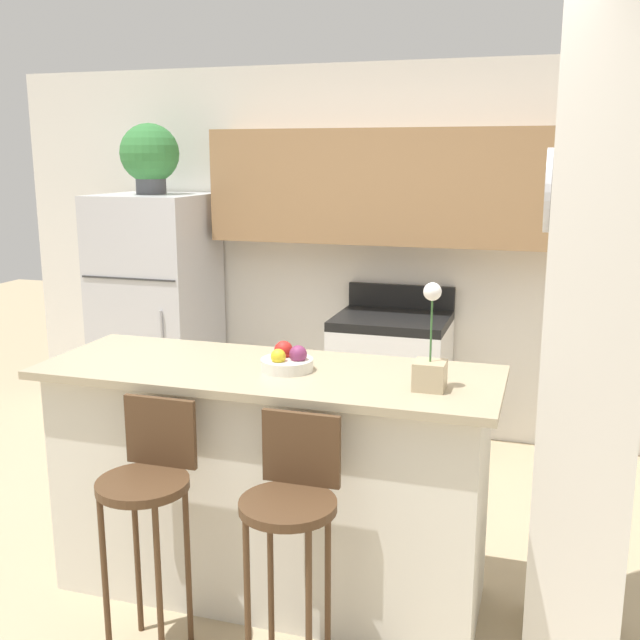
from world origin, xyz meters
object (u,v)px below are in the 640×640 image
(potted_plant_on_fridge, at_px, (150,156))
(fruit_bowl, at_px, (287,361))
(refrigerator, at_px, (157,312))
(bar_stool_left, at_px, (148,489))
(trash_bin, at_px, (220,418))
(bar_stool_right, at_px, (291,510))
(orchid_vase, at_px, (430,361))
(stove_range, at_px, (391,382))

(potted_plant_on_fridge, height_order, fruit_bowl, potted_plant_on_fridge)
(refrigerator, bearing_deg, bar_stool_left, -61.61)
(refrigerator, height_order, potted_plant_on_fridge, potted_plant_on_fridge)
(potted_plant_on_fridge, xyz_separation_m, trash_bin, (0.59, -0.26, -1.75))
(bar_stool_right, height_order, fruit_bowl, fruit_bowl)
(fruit_bowl, bearing_deg, trash_bin, 124.36)
(bar_stool_left, bearing_deg, potted_plant_on_fridge, 118.39)
(refrigerator, xyz_separation_m, potted_plant_on_fridge, (-0.00, 0.00, 1.10))
(bar_stool_right, xyz_separation_m, potted_plant_on_fridge, (-1.84, 2.32, 1.25))
(potted_plant_on_fridge, height_order, orchid_vase, potted_plant_on_fridge)
(refrigerator, distance_m, stove_range, 1.75)
(orchid_vase, bearing_deg, fruit_bowl, 172.09)
(stove_range, bearing_deg, bar_stool_left, -100.81)
(bar_stool_left, distance_m, potted_plant_on_fridge, 2.92)
(orchid_vase, bearing_deg, refrigerator, 140.28)
(potted_plant_on_fridge, bearing_deg, fruit_bowl, -47.56)
(orchid_vase, bearing_deg, bar_stool_left, -156.18)
(stove_range, bearing_deg, potted_plant_on_fridge, -178.19)
(orchid_vase, bearing_deg, stove_range, 105.93)
(stove_range, height_order, trash_bin, stove_range)
(orchid_vase, bearing_deg, bar_stool_right, -133.38)
(fruit_bowl, distance_m, trash_bin, 2.06)
(fruit_bowl, bearing_deg, refrigerator, 132.44)
(bar_stool_right, bearing_deg, bar_stool_left, 180.00)
(stove_range, height_order, bar_stool_left, stove_range)
(stove_range, distance_m, trash_bin, 1.19)
(bar_stool_left, height_order, fruit_bowl, fruit_bowl)
(bar_stool_left, xyz_separation_m, bar_stool_right, (0.58, 0.00, 0.00))
(refrigerator, xyz_separation_m, bar_stool_right, (1.84, -2.32, -0.15))
(stove_range, distance_m, fruit_bowl, 1.95)
(fruit_bowl, xyz_separation_m, trash_bin, (-1.05, 1.53, -0.90))
(refrigerator, height_order, bar_stool_left, refrigerator)
(stove_range, xyz_separation_m, fruit_bowl, (-0.07, -1.84, 0.63))
(potted_plant_on_fridge, bearing_deg, bar_stool_right, -51.59)
(stove_range, relative_size, orchid_vase, 2.53)
(refrigerator, distance_m, bar_stool_left, 2.64)
(refrigerator, relative_size, potted_plant_on_fridge, 3.49)
(bar_stool_right, height_order, trash_bin, bar_stool_right)
(bar_stool_right, relative_size, fruit_bowl, 4.56)
(stove_range, distance_m, orchid_vase, 2.12)
(bar_stool_left, relative_size, orchid_vase, 2.41)
(stove_range, distance_m, bar_stool_left, 2.42)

